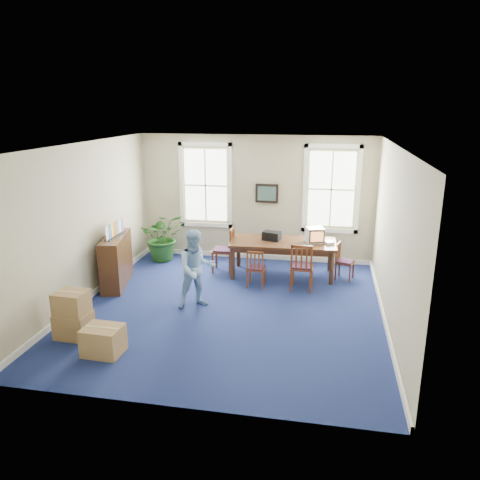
% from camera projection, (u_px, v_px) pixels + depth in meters
% --- Properties ---
extents(floor, '(6.50, 6.50, 0.00)m').
position_uv_depth(floor, '(230.00, 308.00, 9.33)').
color(floor, navy).
rests_on(floor, ground).
extents(ceiling, '(6.50, 6.50, 0.00)m').
position_uv_depth(ceiling, '(228.00, 145.00, 8.44)').
color(ceiling, white).
rests_on(ceiling, ground).
extents(wall_back, '(6.50, 0.00, 6.50)m').
position_uv_depth(wall_back, '(255.00, 198.00, 11.96)').
color(wall_back, tan).
rests_on(wall_back, ground).
extents(wall_front, '(6.50, 0.00, 6.50)m').
position_uv_depth(wall_front, '(175.00, 297.00, 5.82)').
color(wall_front, tan).
rests_on(wall_front, ground).
extents(wall_left, '(0.00, 6.50, 6.50)m').
position_uv_depth(wall_left, '(84.00, 224.00, 9.42)').
color(wall_left, tan).
rests_on(wall_left, ground).
extents(wall_right, '(0.00, 6.50, 6.50)m').
position_uv_depth(wall_right, '(393.00, 239.00, 8.35)').
color(wall_right, tan).
rests_on(wall_right, ground).
extents(baseboard_back, '(6.00, 0.04, 0.12)m').
position_uv_depth(baseboard_back, '(255.00, 256.00, 12.36)').
color(baseboard_back, white).
rests_on(baseboard_back, ground).
extents(baseboard_left, '(0.04, 6.50, 0.12)m').
position_uv_depth(baseboard_left, '(92.00, 294.00, 9.84)').
color(baseboard_left, white).
rests_on(baseboard_left, ground).
extents(baseboard_right, '(0.04, 6.50, 0.12)m').
position_uv_depth(baseboard_right, '(384.00, 317.00, 8.79)').
color(baseboard_right, white).
rests_on(baseboard_right, ground).
extents(window_left, '(1.40, 0.12, 2.20)m').
position_uv_depth(window_left, '(206.00, 185.00, 12.08)').
color(window_left, white).
rests_on(window_left, ground).
extents(window_right, '(1.40, 0.12, 2.20)m').
position_uv_depth(window_right, '(331.00, 189.00, 11.52)').
color(window_right, white).
rests_on(window_right, ground).
extents(wall_picture, '(0.58, 0.06, 0.48)m').
position_uv_depth(wall_picture, '(267.00, 193.00, 11.81)').
color(wall_picture, black).
rests_on(wall_picture, ground).
extents(conference_table, '(2.49, 1.21, 0.83)m').
position_uv_depth(conference_table, '(283.00, 258.00, 11.05)').
color(conference_table, '#442715').
rests_on(conference_table, ground).
extents(crt_tv, '(0.49, 0.52, 0.35)m').
position_uv_depth(crt_tv, '(315.00, 235.00, 10.81)').
color(crt_tv, '#B7B7BC').
rests_on(crt_tv, conference_table).
extents(game_console, '(0.26, 0.28, 0.06)m').
position_uv_depth(game_console, '(329.00, 242.00, 10.74)').
color(game_console, white).
rests_on(game_console, conference_table).
extents(equipment_bag, '(0.46, 0.35, 0.20)m').
position_uv_depth(equipment_bag, '(272.00, 236.00, 11.01)').
color(equipment_bag, black).
rests_on(equipment_bag, conference_table).
extents(chair_near_left, '(0.40, 0.40, 0.86)m').
position_uv_depth(chair_near_left, '(256.00, 268.00, 10.35)').
color(chair_near_left, brown).
rests_on(chair_near_left, ground).
extents(chair_near_right, '(0.50, 0.50, 1.07)m').
position_uv_depth(chair_near_right, '(302.00, 266.00, 10.14)').
color(chair_near_right, brown).
rests_on(chair_near_right, ground).
extents(chair_end_left, '(0.50, 0.50, 1.08)m').
position_uv_depth(chair_end_left, '(223.00, 250.00, 11.27)').
color(chair_end_left, brown).
rests_on(chair_end_left, ground).
extents(chair_end_right, '(0.47, 0.47, 0.85)m').
position_uv_depth(chair_end_right, '(345.00, 261.00, 10.79)').
color(chair_end_right, brown).
rests_on(chair_end_right, ground).
extents(man, '(0.97, 0.90, 1.59)m').
position_uv_depth(man, '(196.00, 269.00, 9.21)').
color(man, '#85AED9').
rests_on(man, ground).
extents(credenza, '(0.73, 1.53, 1.16)m').
position_uv_depth(credenza, '(116.00, 260.00, 10.42)').
color(credenza, '#442715').
rests_on(credenza, ground).
extents(brochure_rack, '(0.41, 0.77, 0.34)m').
position_uv_depth(brochure_rack, '(115.00, 227.00, 10.21)').
color(brochure_rack, '#99999E').
rests_on(brochure_rack, credenza).
extents(potted_plant, '(1.41, 1.34, 1.25)m').
position_uv_depth(potted_plant, '(163.00, 237.00, 12.08)').
color(potted_plant, '#1B4716').
rests_on(potted_plant, ground).
extents(cardboard_boxes, '(1.65, 1.65, 0.88)m').
position_uv_depth(cardboard_boxes, '(87.00, 312.00, 8.13)').
color(cardboard_boxes, '#A27B4B').
rests_on(cardboard_boxes, ground).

